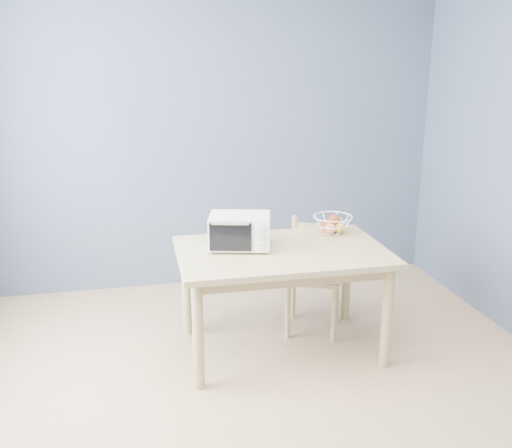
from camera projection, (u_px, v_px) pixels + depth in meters
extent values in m
cube|color=tan|center=(274.00, 428.00, 3.20)|extent=(4.00, 4.50, 0.01)
cube|color=slate|center=(213.00, 140.00, 4.94)|extent=(4.00, 0.01, 2.60)
cube|color=tan|center=(282.00, 252.00, 3.85)|extent=(1.40, 0.90, 0.04)
cylinder|color=tan|center=(198.00, 336.00, 3.48)|extent=(0.07, 0.07, 0.71)
cylinder|color=tan|center=(387.00, 318.00, 3.73)|extent=(0.07, 0.07, 0.71)
cylinder|color=tan|center=(187.00, 290.00, 4.17)|extent=(0.07, 0.07, 0.71)
cylinder|color=tan|center=(346.00, 277.00, 4.42)|extent=(0.07, 0.07, 0.71)
cube|color=white|center=(240.00, 231.00, 3.82)|extent=(0.46, 0.36, 0.22)
cube|color=black|center=(232.00, 231.00, 3.82)|extent=(0.31, 0.29, 0.18)
cube|color=black|center=(230.00, 237.00, 3.69)|extent=(0.27, 0.07, 0.19)
cylinder|color=silver|center=(230.00, 224.00, 3.65)|extent=(0.24, 0.07, 0.01)
cube|color=white|center=(261.00, 237.00, 3.69)|extent=(0.11, 0.03, 0.21)
cylinder|color=black|center=(213.00, 252.00, 3.76)|extent=(0.02, 0.02, 0.01)
cylinder|color=black|center=(265.00, 253.00, 3.75)|extent=(0.02, 0.02, 0.01)
cylinder|color=black|center=(216.00, 242.00, 3.96)|extent=(0.02, 0.02, 0.01)
cylinder|color=black|center=(265.00, 243.00, 3.95)|extent=(0.02, 0.02, 0.01)
cylinder|color=silver|center=(261.00, 228.00, 3.66)|extent=(0.04, 0.02, 0.04)
cylinder|color=silver|center=(261.00, 237.00, 3.68)|extent=(0.04, 0.02, 0.04)
cylinder|color=silver|center=(261.00, 246.00, 3.70)|extent=(0.04, 0.02, 0.04)
torus|color=white|center=(333.00, 217.00, 4.14)|extent=(0.34, 0.34, 0.01)
torus|color=white|center=(332.00, 225.00, 4.16)|extent=(0.27, 0.27, 0.01)
torus|color=white|center=(332.00, 233.00, 4.18)|extent=(0.16, 0.16, 0.01)
sphere|color=red|center=(327.00, 227.00, 4.17)|extent=(0.09, 0.09, 0.09)
sphere|color=orange|center=(339.00, 228.00, 4.15)|extent=(0.09, 0.09, 0.09)
sphere|color=#FF9163|center=(331.00, 225.00, 4.22)|extent=(0.08, 0.08, 0.08)
sphere|color=red|center=(334.00, 220.00, 4.15)|extent=(0.08, 0.08, 0.08)
sphere|color=#FF9163|center=(330.00, 229.00, 4.12)|extent=(0.08, 0.08, 0.08)
cube|color=tan|center=(314.00, 276.00, 4.22)|extent=(0.51, 0.51, 0.03)
cylinder|color=tan|center=(288.00, 311.00, 4.16)|extent=(0.04, 0.04, 0.42)
cylinder|color=tan|center=(334.00, 315.00, 4.10)|extent=(0.04, 0.04, 0.42)
cylinder|color=tan|center=(293.00, 293.00, 4.47)|extent=(0.04, 0.04, 0.42)
cylinder|color=tan|center=(336.00, 297.00, 4.42)|extent=(0.04, 0.04, 0.42)
cylinder|color=tan|center=(294.00, 242.00, 4.36)|extent=(0.04, 0.04, 0.42)
cylinder|color=tan|center=(339.00, 245.00, 4.30)|extent=(0.04, 0.04, 0.42)
cube|color=tan|center=(316.00, 255.00, 4.35)|extent=(0.32, 0.15, 0.05)
cube|color=tan|center=(316.00, 241.00, 4.32)|extent=(0.32, 0.15, 0.05)
cube|color=tan|center=(317.00, 227.00, 4.29)|extent=(0.32, 0.15, 0.05)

